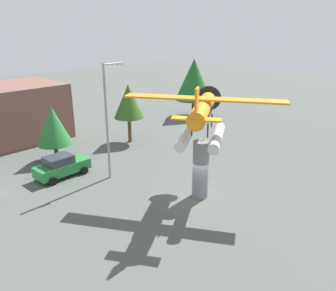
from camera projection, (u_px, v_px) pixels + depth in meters
The scene contains 9 objects.
ground_plane at pixel (200, 196), 23.40m from camera, with size 140.00×140.00×0.00m, color #4C514C.
display_pedestal at pixel (201, 169), 22.73m from camera, with size 1.10×1.10×4.02m, color slate.
floatplane_monument at pixel (203, 116), 21.62m from camera, with size 7.06×9.57×4.00m.
car_mid_green at pixel (62, 166), 26.19m from camera, with size 4.20×2.02×1.76m.
streetlight_primary at pixel (108, 115), 24.78m from camera, with size 1.84×0.28×8.74m.
storefront_building at pixel (8, 113), 34.12m from camera, with size 10.31×7.89×5.66m, color brown.
tree_east at pixel (53, 126), 28.56m from camera, with size 2.97×2.97×4.86m.
tree_center_back at pixel (129, 102), 33.10m from camera, with size 2.99×2.99×5.87m.
tree_far_east at pixel (194, 79), 42.73m from camera, with size 4.69×4.69×7.43m.
Camera 1 is at (-16.85, -12.54, 11.13)m, focal length 35.91 mm.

